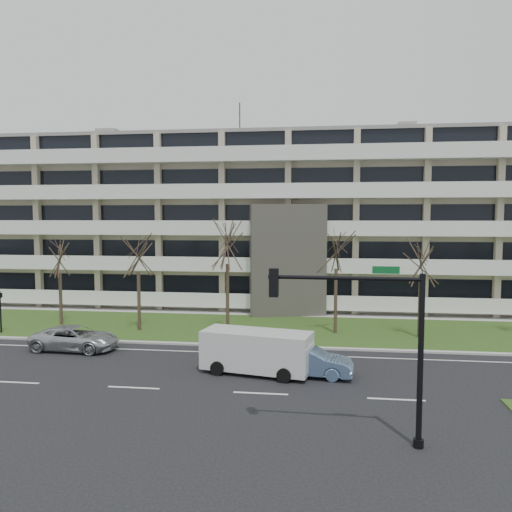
# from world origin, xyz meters

# --- Properties ---
(ground) EXTENTS (160.00, 160.00, 0.00)m
(ground) POSITION_xyz_m (0.00, 0.00, 0.00)
(ground) COLOR black
(ground) RESTS_ON ground
(grass_verge) EXTENTS (90.00, 10.00, 0.06)m
(grass_verge) POSITION_xyz_m (0.00, 13.00, 0.03)
(grass_verge) COLOR #2D4717
(grass_verge) RESTS_ON ground
(curb) EXTENTS (90.00, 0.35, 0.12)m
(curb) POSITION_xyz_m (0.00, 8.00, 0.06)
(curb) COLOR #B2B2AD
(curb) RESTS_ON ground
(sidewalk) EXTENTS (90.00, 2.00, 0.08)m
(sidewalk) POSITION_xyz_m (0.00, 18.50, 0.04)
(sidewalk) COLOR #B2B2AD
(sidewalk) RESTS_ON ground
(lane_edge_line) EXTENTS (90.00, 0.12, 0.01)m
(lane_edge_line) POSITION_xyz_m (0.00, 6.50, 0.01)
(lane_edge_line) COLOR white
(lane_edge_line) RESTS_ON ground
(apartment_building) EXTENTS (60.50, 15.10, 18.75)m
(apartment_building) POSITION_xyz_m (-0.01, 25.32, 7.61)
(apartment_building) COLOR #BDAC93
(apartment_building) RESTS_ON ground
(silver_pickup) EXTENTS (5.28, 2.61, 1.44)m
(silver_pickup) POSITION_xyz_m (-11.95, 5.98, 0.72)
(silver_pickup) COLOR #B9BCC1
(silver_pickup) RESTS_ON ground
(blue_sedan) EXTENTS (4.66, 2.10, 1.48)m
(blue_sedan) POSITION_xyz_m (2.07, 2.83, 0.74)
(blue_sedan) COLOR #7395C7
(blue_sedan) RESTS_ON ground
(white_van) EXTENTS (5.87, 3.15, 2.16)m
(white_van) POSITION_xyz_m (-0.48, 2.96, 1.29)
(white_van) COLOR silver
(white_van) RESTS_ON ground
(traffic_signal) EXTENTS (5.46, 0.49, 6.32)m
(traffic_signal) POSITION_xyz_m (4.28, -4.53, 4.09)
(traffic_signal) COLOR black
(traffic_signal) RESTS_ON ground
(pedestrian_signal) EXTENTS (0.33, 0.30, 2.94)m
(pedestrian_signal) POSITION_xyz_m (-19.07, 9.35, 1.87)
(pedestrian_signal) COLOR black
(pedestrian_signal) RESTS_ON ground
(tree_1) EXTENTS (3.46, 3.46, 6.92)m
(tree_1) POSITION_xyz_m (-16.32, 12.37, 5.38)
(tree_1) COLOR #382B21
(tree_1) RESTS_ON ground
(tree_2) EXTENTS (3.71, 3.71, 7.42)m
(tree_2) POSITION_xyz_m (-9.93, 11.33, 5.76)
(tree_2) COLOR #382B21
(tree_2) RESTS_ON ground
(tree_3) EXTENTS (4.26, 4.26, 8.53)m
(tree_3) POSITION_xyz_m (-3.67, 11.60, 6.63)
(tree_3) COLOR #382B21
(tree_3) RESTS_ON ground
(tree_4) EXTENTS (4.00, 4.00, 8.00)m
(tree_4) POSITION_xyz_m (3.72, 12.15, 6.22)
(tree_4) COLOR #382B21
(tree_4) RESTS_ON ground
(tree_5) EXTENTS (3.43, 3.43, 6.86)m
(tree_5) POSITION_xyz_m (9.18, 11.57, 5.33)
(tree_5) COLOR #382B21
(tree_5) RESTS_ON ground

